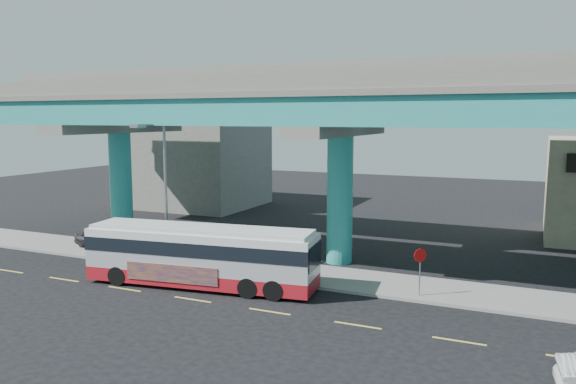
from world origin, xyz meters
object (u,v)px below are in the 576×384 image
at_px(parked_car, 98,238).
at_px(transit_bus, 201,254).
at_px(street_lamp, 159,173).
at_px(stop_sign, 420,262).

bearing_deg(parked_car, transit_bus, -103.93).
bearing_deg(street_lamp, parked_car, 161.17).
xyz_separation_m(transit_bus, street_lamp, (-3.75, 1.73, 3.74)).
relative_size(street_lamp, stop_sign, 3.59).
bearing_deg(stop_sign, street_lamp, 162.02).
distance_m(transit_bus, street_lamp, 5.57).
height_order(transit_bus, stop_sign, transit_bus).
relative_size(parked_car, street_lamp, 0.44).
bearing_deg(transit_bus, street_lamp, 147.95).
distance_m(parked_car, street_lamp, 8.40).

